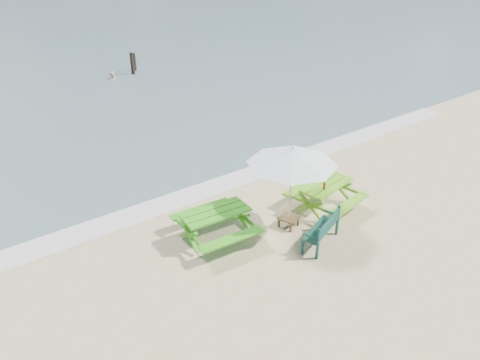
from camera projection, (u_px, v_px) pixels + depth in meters
foam_strip at (222, 184)px, 14.16m from camera, size 22.00×0.90×0.01m
picnic_table_left at (216, 226)px, 11.49m from camera, size 1.81×1.98×0.79m
picnic_table_right at (325, 197)px, 12.78m from camera, size 1.89×2.04×0.76m
park_bench at (320, 235)px, 11.38m from camera, size 1.36×0.86×0.80m
side_table at (289, 221)px, 12.08m from camera, size 0.55×0.55×0.29m
patio_umbrella at (292, 156)px, 11.21m from camera, size 2.74×2.74×2.21m
beer_bottle at (324, 186)px, 12.31m from camera, size 0.07×0.07×0.26m
swimmer at (113, 87)px, 24.54m from camera, size 0.62×0.44×1.62m
mooring_pilings at (133, 65)px, 25.18m from camera, size 0.58×0.78×1.35m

